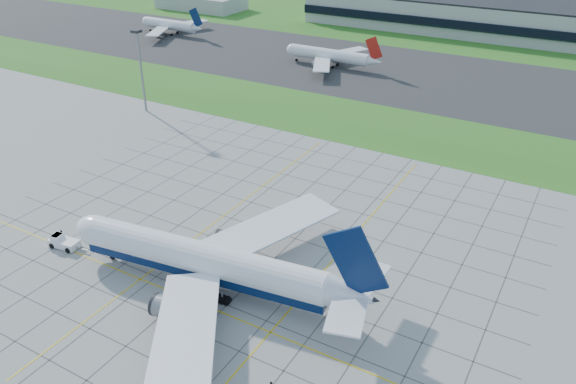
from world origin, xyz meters
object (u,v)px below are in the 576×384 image
(pushback_tug, at_px, (63,242))
(distant_jet_1, at_px, (330,55))
(light_mast, at_px, (140,61))
(distant_jet_0, at_px, (171,25))
(crew_near, at_px, (62,233))
(airliner, at_px, (206,261))

(pushback_tug, relative_size, distant_jet_1, 0.21)
(light_mast, relative_size, pushback_tug, 2.84)
(light_mast, bearing_deg, pushback_tug, -59.51)
(pushback_tug, height_order, distant_jet_0, distant_jet_0)
(light_mast, relative_size, distant_jet_0, 0.60)
(distant_jet_0, bearing_deg, light_mast, -53.95)
(crew_near, distance_m, distant_jet_1, 139.76)
(airliner, xyz_separation_m, pushback_tug, (-32.65, -4.50, -4.15))
(crew_near, bearing_deg, distant_jet_0, 81.50)
(airliner, distance_m, distant_jet_0, 200.51)
(light_mast, distance_m, distant_jet_0, 107.39)
(airliner, height_order, pushback_tug, airliner)
(airliner, relative_size, distant_jet_1, 1.44)
(distant_jet_0, bearing_deg, distant_jet_1, -7.01)
(pushback_tug, xyz_separation_m, crew_near, (-3.07, 2.22, -0.23))
(light_mast, relative_size, airliner, 0.42)
(distant_jet_1, bearing_deg, pushback_tug, -85.76)
(distant_jet_1, bearing_deg, airliner, -72.54)
(light_mast, relative_size, distant_jet_1, 0.60)
(airliner, bearing_deg, distant_jet_0, 124.93)
(distant_jet_0, distance_m, distant_jet_1, 92.27)
(light_mast, xyz_separation_m, crew_near, (36.20, -64.47, -15.31))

